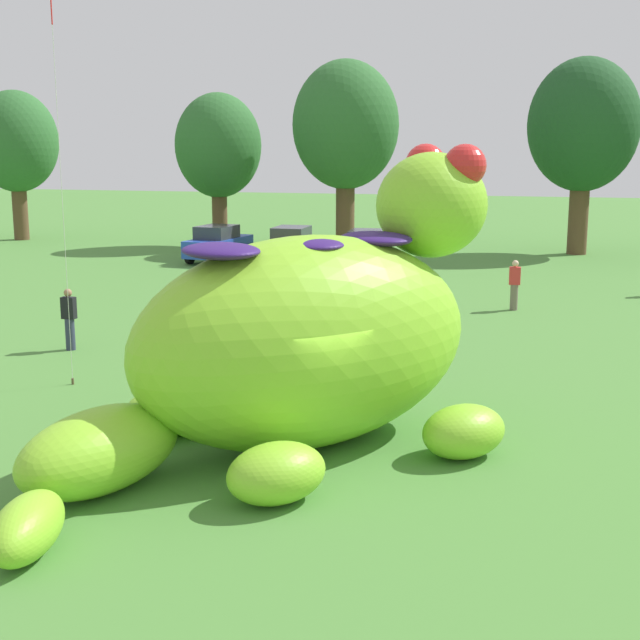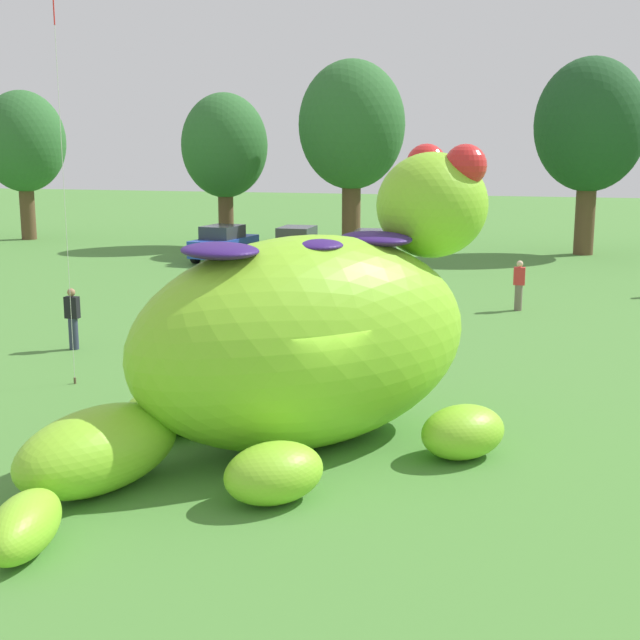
{
  "view_description": "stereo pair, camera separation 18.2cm",
  "coord_description": "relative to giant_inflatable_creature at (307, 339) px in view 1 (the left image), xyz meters",
  "views": [
    {
      "loc": [
        3.95,
        -14.8,
        5.68
      ],
      "look_at": [
        -0.19,
        1.79,
        2.21
      ],
      "focal_mm": 49.82,
      "sensor_mm": 36.0,
      "label": 1
    },
    {
      "loc": [
        4.13,
        -14.76,
        5.68
      ],
      "look_at": [
        -0.19,
        1.79,
        2.21
      ],
      "focal_mm": 49.82,
      "sensor_mm": 36.0,
      "label": 2
    }
  ],
  "objects": [
    {
      "name": "spectator_wandering",
      "position": [
        -1.02,
        4.7,
        -1.2
      ],
      "size": [
        0.38,
        0.26,
        1.71
      ],
      "color": "black",
      "rests_on": "ground"
    },
    {
      "name": "tree_far_left",
      "position": [
        -25.26,
        30.34,
        3.5
      ],
      "size": [
        4.79,
        4.79,
        8.5
      ],
      "color": "brown",
      "rests_on": "ground"
    },
    {
      "name": "giant_inflatable_creature",
      "position": [
        0.0,
        0.0,
        0.0
      ],
      "size": [
        7.99,
        10.4,
        5.62
      ],
      "color": "#8CD12D",
      "rests_on": "ground"
    },
    {
      "name": "tree_left",
      "position": [
        -12.83,
        29.93,
        3.3
      ],
      "size": [
        4.61,
        4.61,
        8.19
      ],
      "color": "brown",
      "rests_on": "ground"
    },
    {
      "name": "ground_plane",
      "position": [
        0.19,
        -0.76,
        -2.06
      ],
      "size": [
        160.0,
        160.0,
        0.0
      ],
      "primitive_type": "plane",
      "color": "#4C8438"
    },
    {
      "name": "car_blue",
      "position": [
        -10.79,
        24.15,
        -1.2
      ],
      "size": [
        2.35,
        4.29,
        1.72
      ],
      "color": "#2347B7",
      "rests_on": "ground"
    },
    {
      "name": "tree_mid_left",
      "position": [
        -5.93,
        30.25,
        4.34
      ],
      "size": [
        5.51,
        5.51,
        9.78
      ],
      "color": "brown",
      "rests_on": "ground"
    },
    {
      "name": "tree_centre_left",
      "position": [
        5.93,
        31.23,
        4.31
      ],
      "size": [
        5.48,
        5.48,
        9.74
      ],
      "color": "brown",
      "rests_on": "ground"
    },
    {
      "name": "spectator_by_cars",
      "position": [
        -8.33,
        5.92,
        -1.2
      ],
      "size": [
        0.38,
        0.26,
        1.71
      ],
      "color": "#2D334C",
      "rests_on": "ground"
    },
    {
      "name": "spectator_mid_field",
      "position": [
        3.35,
        14.9,
        -1.2
      ],
      "size": [
        0.38,
        0.26,
        1.71
      ],
      "color": "#726656",
      "rests_on": "ground"
    },
    {
      "name": "car_black",
      "position": [
        -3.48,
        23.74,
        -1.2
      ],
      "size": [
        2.11,
        4.19,
        1.72
      ],
      "color": "black",
      "rests_on": "ground"
    },
    {
      "name": "car_yellow",
      "position": [
        -7.21,
        24.47,
        -1.2
      ],
      "size": [
        1.95,
        4.11,
        1.72
      ],
      "color": "yellow",
      "rests_on": "ground"
    }
  ]
}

